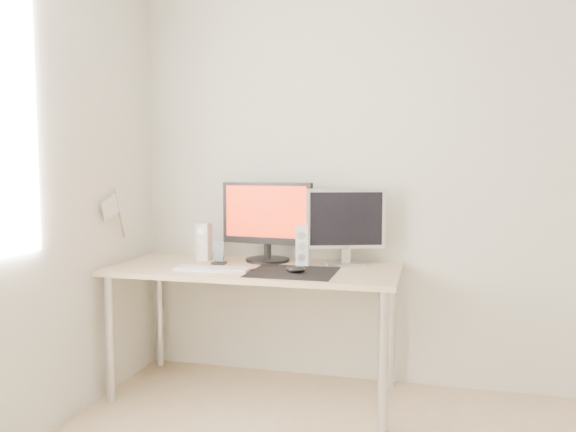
{
  "coord_description": "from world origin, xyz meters",
  "views": [
    {
      "loc": [
        0.01,
        -1.58,
        1.28
      ],
      "look_at": [
        -0.76,
        1.48,
        1.01
      ],
      "focal_mm": 35.0,
      "sensor_mm": 36.0,
      "label": 1
    }
  ],
  "objects_px": {
    "phone_dock": "(219,257)",
    "second_monitor": "(346,223)",
    "keyboard": "(213,269)",
    "desk": "(255,280)",
    "main_monitor": "(267,219)",
    "speaker_left": "(204,241)",
    "mouse": "(295,269)",
    "speaker_right": "(303,245)"
  },
  "relations": [
    {
      "from": "keyboard",
      "to": "second_monitor",
      "type": "bearing_deg",
      "value": 27.2
    },
    {
      "from": "speaker_right",
      "to": "phone_dock",
      "type": "xyz_separation_m",
      "value": [
        -0.47,
        -0.09,
        -0.07
      ]
    },
    {
      "from": "mouse",
      "to": "second_monitor",
      "type": "bearing_deg",
      "value": 56.74
    },
    {
      "from": "main_monitor",
      "to": "keyboard",
      "type": "bearing_deg",
      "value": -120.51
    },
    {
      "from": "main_monitor",
      "to": "speaker_right",
      "type": "height_order",
      "value": "main_monitor"
    },
    {
      "from": "main_monitor",
      "to": "speaker_right",
      "type": "xyz_separation_m",
      "value": [
        0.24,
        -0.07,
        -0.14
      ]
    },
    {
      "from": "main_monitor",
      "to": "second_monitor",
      "type": "distance_m",
      "value": 0.46
    },
    {
      "from": "speaker_left",
      "to": "desk",
      "type": "bearing_deg",
      "value": -21.66
    },
    {
      "from": "second_monitor",
      "to": "mouse",
      "type": "bearing_deg",
      "value": -123.26
    },
    {
      "from": "mouse",
      "to": "main_monitor",
      "type": "bearing_deg",
      "value": 127.23
    },
    {
      "from": "second_monitor",
      "to": "speaker_right",
      "type": "relative_size",
      "value": 1.95
    },
    {
      "from": "second_monitor",
      "to": "keyboard",
      "type": "distance_m",
      "value": 0.79
    },
    {
      "from": "second_monitor",
      "to": "phone_dock",
      "type": "distance_m",
      "value": 0.75
    },
    {
      "from": "desk",
      "to": "keyboard",
      "type": "height_order",
      "value": "keyboard"
    },
    {
      "from": "phone_dock",
      "to": "main_monitor",
      "type": "bearing_deg",
      "value": 34.11
    },
    {
      "from": "desk",
      "to": "phone_dock",
      "type": "distance_m",
      "value": 0.25
    },
    {
      "from": "mouse",
      "to": "speaker_left",
      "type": "bearing_deg",
      "value": 155.44
    },
    {
      "from": "mouse",
      "to": "speaker_left",
      "type": "xyz_separation_m",
      "value": [
        -0.63,
        0.29,
        0.09
      ]
    },
    {
      "from": "phone_dock",
      "to": "second_monitor",
      "type": "bearing_deg",
      "value": 12.79
    },
    {
      "from": "second_monitor",
      "to": "keyboard",
      "type": "relative_size",
      "value": 1.04
    },
    {
      "from": "speaker_left",
      "to": "keyboard",
      "type": "distance_m",
      "value": 0.37
    },
    {
      "from": "desk",
      "to": "second_monitor",
      "type": "relative_size",
      "value": 3.64
    },
    {
      "from": "desk",
      "to": "speaker_left",
      "type": "distance_m",
      "value": 0.43
    },
    {
      "from": "mouse",
      "to": "keyboard",
      "type": "relative_size",
      "value": 0.25
    },
    {
      "from": "speaker_left",
      "to": "keyboard",
      "type": "xyz_separation_m",
      "value": [
        0.18,
        -0.3,
        -0.11
      ]
    },
    {
      "from": "keyboard",
      "to": "mouse",
      "type": "bearing_deg",
      "value": 2.03
    },
    {
      "from": "second_monitor",
      "to": "keyboard",
      "type": "height_order",
      "value": "second_monitor"
    },
    {
      "from": "desk",
      "to": "keyboard",
      "type": "relative_size",
      "value": 3.8
    },
    {
      "from": "mouse",
      "to": "desk",
      "type": "xyz_separation_m",
      "value": [
        -0.27,
        0.14,
        -0.1
      ]
    },
    {
      "from": "main_monitor",
      "to": "second_monitor",
      "type": "relative_size",
      "value": 1.26
    },
    {
      "from": "desk",
      "to": "keyboard",
      "type": "bearing_deg",
      "value": -139.13
    },
    {
      "from": "speaker_left",
      "to": "speaker_right",
      "type": "xyz_separation_m",
      "value": [
        0.61,
        -0.03,
        0.0
      ]
    },
    {
      "from": "mouse",
      "to": "desk",
      "type": "relative_size",
      "value": 0.07
    },
    {
      "from": "speaker_left",
      "to": "mouse",
      "type": "bearing_deg",
      "value": -24.56
    },
    {
      "from": "desk",
      "to": "speaker_left",
      "type": "relative_size",
      "value": 7.1
    },
    {
      "from": "second_monitor",
      "to": "phone_dock",
      "type": "xyz_separation_m",
      "value": [
        -0.7,
        -0.16,
        -0.2
      ]
    },
    {
      "from": "main_monitor",
      "to": "phone_dock",
      "type": "distance_m",
      "value": 0.36
    },
    {
      "from": "main_monitor",
      "to": "speaker_left",
      "type": "height_order",
      "value": "main_monitor"
    },
    {
      "from": "desk",
      "to": "keyboard",
      "type": "xyz_separation_m",
      "value": [
        -0.19,
        -0.16,
        0.09
      ]
    },
    {
      "from": "mouse",
      "to": "phone_dock",
      "type": "height_order",
      "value": "phone_dock"
    },
    {
      "from": "main_monitor",
      "to": "second_monitor",
      "type": "height_order",
      "value": "main_monitor"
    },
    {
      "from": "main_monitor",
      "to": "keyboard",
      "type": "relative_size",
      "value": 1.31
    }
  ]
}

